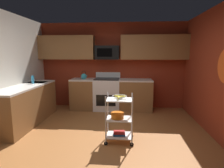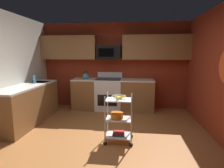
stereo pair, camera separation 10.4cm
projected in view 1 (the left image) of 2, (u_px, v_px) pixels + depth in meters
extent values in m
cube|color=#995B2D|center=(101.00, 142.00, 3.55)|extent=(4.40, 4.80, 0.04)
cube|color=maroon|center=(112.00, 66.00, 5.73)|extent=(4.52, 0.06, 2.60)
cube|color=brown|center=(111.00, 95.00, 5.54)|extent=(2.41, 0.60, 0.88)
cube|color=silver|center=(111.00, 80.00, 5.47)|extent=(2.41, 0.60, 0.04)
cube|color=brown|center=(27.00, 106.00, 4.40)|extent=(0.60, 2.06, 0.88)
cube|color=silver|center=(26.00, 87.00, 4.33)|extent=(0.60, 2.06, 0.04)
cube|color=#B7BABC|center=(38.00, 85.00, 4.90)|extent=(0.44, 0.36, 0.16)
cube|color=white|center=(107.00, 94.00, 5.55)|extent=(0.76, 0.64, 0.92)
cube|color=black|center=(106.00, 100.00, 5.25)|extent=(0.56, 0.01, 0.32)
cube|color=white|center=(108.00, 75.00, 5.75)|extent=(0.76, 0.06, 0.18)
cube|color=black|center=(107.00, 79.00, 5.48)|extent=(0.72, 0.60, 0.02)
cube|color=brown|center=(67.00, 48.00, 5.57)|extent=(1.68, 0.33, 0.70)
cube|color=brown|center=(154.00, 47.00, 5.35)|extent=(1.92, 0.33, 0.70)
cube|color=black|center=(107.00, 53.00, 5.46)|extent=(0.70, 0.38, 0.40)
cube|color=black|center=(104.00, 53.00, 5.28)|extent=(0.44, 0.01, 0.24)
cylinder|color=silver|center=(106.00, 120.00, 3.31)|extent=(0.02, 0.02, 0.88)
cylinder|color=black|center=(106.00, 143.00, 3.38)|extent=(0.07, 0.02, 0.07)
cylinder|color=silver|center=(132.00, 121.00, 3.27)|extent=(0.02, 0.02, 0.88)
cylinder|color=black|center=(132.00, 144.00, 3.34)|extent=(0.07, 0.02, 0.07)
cylinder|color=silver|center=(108.00, 114.00, 3.65)|extent=(0.02, 0.02, 0.88)
cylinder|color=black|center=(108.00, 135.00, 3.72)|extent=(0.07, 0.02, 0.07)
cylinder|color=silver|center=(132.00, 115.00, 3.61)|extent=(0.02, 0.02, 0.88)
cylinder|color=black|center=(131.00, 136.00, 3.68)|extent=(0.07, 0.02, 0.07)
cube|color=silver|center=(119.00, 135.00, 3.52)|extent=(0.48, 0.35, 0.02)
cube|color=silver|center=(119.00, 119.00, 3.47)|extent=(0.48, 0.35, 0.02)
cube|color=silver|center=(119.00, 100.00, 3.41)|extent=(0.48, 0.35, 0.02)
torus|color=silver|center=(120.00, 96.00, 3.40)|extent=(0.27, 0.27, 0.01)
cylinder|color=silver|center=(119.00, 99.00, 3.40)|extent=(0.12, 0.12, 0.02)
ellipsoid|color=yellow|center=(122.00, 97.00, 3.41)|extent=(0.17, 0.09, 0.04)
ellipsoid|color=yellow|center=(118.00, 96.00, 3.43)|extent=(0.15, 0.14, 0.04)
ellipsoid|color=yellow|center=(119.00, 97.00, 3.35)|extent=(0.08, 0.17, 0.04)
cylinder|color=orange|center=(117.00, 116.00, 3.46)|extent=(0.24, 0.24, 0.11)
torus|color=orange|center=(117.00, 113.00, 3.45)|extent=(0.25, 0.25, 0.01)
cube|color=#1E4C8C|center=(119.00, 134.00, 3.51)|extent=(0.23, 0.18, 0.03)
cube|color=#B22626|center=(119.00, 132.00, 3.51)|extent=(0.22, 0.16, 0.04)
sphere|color=teal|center=(84.00, 77.00, 5.53)|extent=(0.18, 0.18, 0.18)
sphere|color=black|center=(84.00, 74.00, 5.51)|extent=(0.03, 0.03, 0.03)
cone|color=teal|center=(87.00, 76.00, 5.52)|extent=(0.09, 0.04, 0.06)
torus|color=black|center=(84.00, 73.00, 5.51)|extent=(0.12, 0.01, 0.12)
cylinder|color=#2D8CBF|center=(33.00, 80.00, 4.63)|extent=(0.06, 0.06, 0.20)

